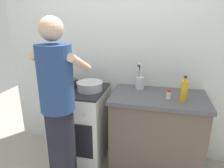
{
  "coord_description": "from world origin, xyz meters",
  "views": [
    {
      "loc": [
        0.54,
        -1.93,
        1.69
      ],
      "look_at": [
        0.05,
        0.12,
        1.0
      ],
      "focal_mm": 33.1,
      "sensor_mm": 36.0,
      "label": 1
    }
  ],
  "objects": [
    {
      "name": "person",
      "position": [
        -0.32,
        -0.4,
        0.86
      ],
      "size": [
        0.41,
        0.5,
        1.7
      ],
      "color": "black",
      "rests_on": "ground"
    },
    {
      "name": "oil_bottle",
      "position": [
        0.78,
        0.06,
        1.01
      ],
      "size": [
        0.07,
        0.07,
        0.25
      ],
      "color": "gold",
      "rests_on": "countertop"
    },
    {
      "name": "pot",
      "position": [
        -0.49,
        0.18,
        0.95
      ],
      "size": [
        0.26,
        0.2,
        0.1
      ],
      "color": "#38383D",
      "rests_on": "stove_range"
    },
    {
      "name": "ground",
      "position": [
        0.0,
        0.0,
        0.0
      ],
      "size": [
        6.0,
        6.0,
        0.0
      ],
      "primitive_type": "plane",
      "color": "gray"
    },
    {
      "name": "utensil_crock",
      "position": [
        0.33,
        0.32,
        0.99
      ],
      "size": [
        0.1,
        0.1,
        0.31
      ],
      "color": "silver",
      "rests_on": "countertop"
    },
    {
      "name": "back_wall",
      "position": [
        0.2,
        0.5,
        1.25
      ],
      "size": [
        3.2,
        0.1,
        2.5
      ],
      "color": "silver",
      "rests_on": "ground"
    },
    {
      "name": "stove_range",
      "position": [
        -0.35,
        0.15,
        0.45
      ],
      "size": [
        0.6,
        0.62,
        0.9
      ],
      "color": "white",
      "rests_on": "ground"
    },
    {
      "name": "countertop",
      "position": [
        0.55,
        0.15,
        0.45
      ],
      "size": [
        1.0,
        0.6,
        0.9
      ],
      "color": "brown",
      "rests_on": "ground"
    },
    {
      "name": "spice_bottle",
      "position": [
        0.65,
        0.09,
        0.94
      ],
      "size": [
        0.04,
        0.04,
        0.09
      ],
      "color": "silver",
      "rests_on": "countertop"
    },
    {
      "name": "mixing_bowl",
      "position": [
        -0.21,
        0.14,
        0.96
      ],
      "size": [
        0.3,
        0.3,
        0.1
      ],
      "color": "#B7B7BC",
      "rests_on": "stove_range"
    }
  ]
}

